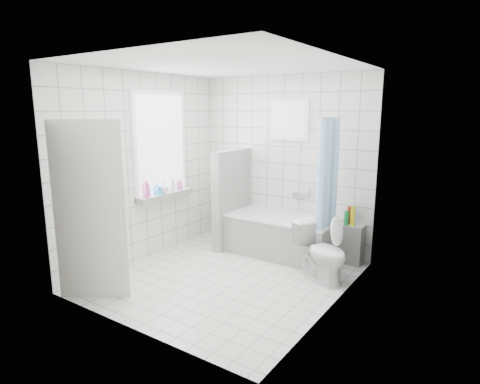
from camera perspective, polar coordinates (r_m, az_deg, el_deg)
The scene contains 19 objects.
ground at distance 5.23m, azimuth -2.02°, elevation -12.02°, with size 3.00×3.00×0.00m, color white.
ceiling at distance 4.82m, azimuth -2.25°, elevation 17.61°, with size 3.00×3.00×0.00m, color white.
wall_back at distance 6.12m, azimuth 6.17°, elevation 4.08°, with size 2.80×0.02×2.60m, color white.
wall_front at distance 3.77m, azimuth -15.64°, elevation -1.02°, with size 2.80×0.02×2.60m, color white.
wall_left at distance 5.78m, azimuth -13.45°, elevation 3.39°, with size 0.02×3.00×2.60m, color white.
wall_right at distance 4.20m, azimuth 13.51°, elevation 0.36°, with size 0.02×3.00×2.60m, color white.
window_left at distance 5.92m, azimuth -11.15°, elevation 6.60°, with size 0.01×0.90×1.40m, color white.
window_back at distance 5.98m, azimuth 6.96°, elevation 10.14°, with size 0.50×0.01×0.50m, color white.
window_sill at distance 6.00m, azimuth -10.57°, elevation -0.47°, with size 0.18×1.02×0.08m, color white.
door at distance 4.68m, azimuth -20.57°, elevation -2.68°, with size 0.04×0.80×2.00m, color silver.
bathtub at distance 5.93m, azimuth 5.90°, elevation -6.17°, with size 1.57×0.77×0.58m.
partition_wall at distance 6.20m, azimuth -1.18°, elevation -0.93°, with size 0.15×0.85×1.50m, color white.
tiled_ledge at distance 5.82m, azimuth 15.19°, elevation -7.05°, with size 0.40×0.24×0.55m, color white.
toilet at distance 5.13m, azimuth 11.56°, elevation -8.32°, with size 0.41×0.72×0.73m, color white.
curtain_rod at distance 5.33m, azimuth 13.16°, elevation 10.28°, with size 0.02×0.02×0.80m, color silver.
shower_curtain at distance 5.30m, azimuth 12.21°, elevation 0.52°, with size 0.14×0.48×1.78m, color #509DEB, non-canonical shape.
tub_faucet at distance 6.03m, azimuth 8.34°, elevation -0.42°, with size 0.18×0.06×0.06m, color silver.
sill_bottles at distance 5.92m, azimuth -10.94°, elevation 0.88°, with size 0.20×0.80×0.27m.
ledge_bottles at distance 5.68m, azimuth 15.45°, elevation -3.32°, with size 0.15×0.16×0.28m.
Camera 1 is at (2.82, -3.87, 2.10)m, focal length 30.00 mm.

